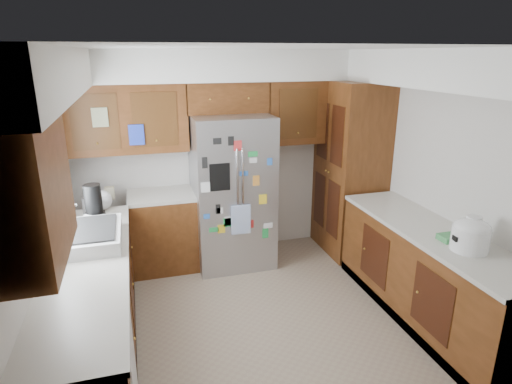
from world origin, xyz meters
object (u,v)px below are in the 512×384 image
fridge (232,192)px  paper_towel (472,232)px  pantry (350,169)px  rice_cooker (471,234)px

fridge → paper_towel: 2.59m
pantry → fridge: 1.51m
pantry → rice_cooker: 2.06m
fridge → paper_towel: (1.55, -2.07, 0.16)m
pantry → rice_cooker: (-0.00, -2.05, -0.02)m
rice_cooker → paper_towel: paper_towel is taller
fridge → rice_cooker: fridge is taller
pantry → paper_towel: 2.01m
paper_towel → fridge: bearing=126.8°
pantry → fridge: size_ratio=1.19×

